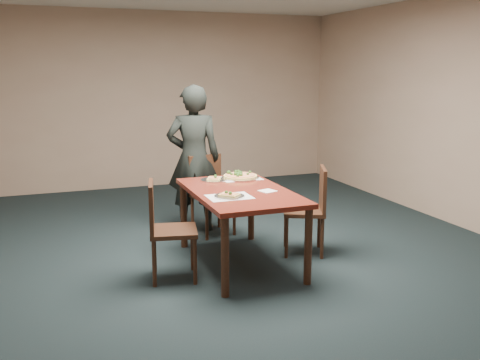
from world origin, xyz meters
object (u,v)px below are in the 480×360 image
object	(u,v)px
chair_far	(210,189)
diner	(194,159)
chair_left	(165,225)
slice_plate_far	(214,179)
chair_right	(311,205)
pizza_pan	(240,176)
dining_table	(240,199)
slice_plate_near	(229,195)

from	to	relation	value
chair_far	diner	distance (m)	0.41
chair_left	slice_plate_far	size ratio (longest dim) A/B	3.25
chair_left	diner	distance (m)	1.59
chair_right	slice_plate_far	world-z (taller)	chair_right
chair_right	pizza_pan	size ratio (longest dim) A/B	2.29
diner	slice_plate_far	size ratio (longest dim) A/B	6.15
dining_table	diner	bearing A→B (deg)	94.68
chair_left	chair_right	xyz separation A→B (m)	(1.58, 0.17, 0.00)
dining_table	chair_right	size ratio (longest dim) A/B	1.65
dining_table	slice_plate_far	world-z (taller)	slice_plate_far
dining_table	slice_plate_far	size ratio (longest dim) A/B	5.36
diner	chair_right	bearing A→B (deg)	141.59
chair_far	pizza_pan	distance (m)	0.66
pizza_pan	slice_plate_near	bearing A→B (deg)	-116.92
dining_table	chair_far	bearing A→B (deg)	88.15
dining_table	chair_right	xyz separation A→B (m)	(0.81, 0.05, -0.14)
dining_table	slice_plate_near	size ratio (longest dim) A/B	5.36
chair_left	slice_plate_near	world-z (taller)	chair_left
diner	pizza_pan	bearing A→B (deg)	126.99
chair_right	slice_plate_near	size ratio (longest dim) A/B	3.25
dining_table	chair_left	world-z (taller)	chair_left
slice_plate_far	chair_right	bearing A→B (deg)	-28.01
dining_table	chair_right	world-z (taller)	chair_right
pizza_pan	slice_plate_far	world-z (taller)	pizza_pan
diner	slice_plate_far	distance (m)	0.76
dining_table	pizza_pan	world-z (taller)	pizza_pan
chair_right	diner	bearing A→B (deg)	-119.86
chair_left	diner	size ratio (longest dim) A/B	0.53
dining_table	chair_left	distance (m)	0.79
chair_right	pizza_pan	world-z (taller)	chair_right
chair_right	slice_plate_far	size ratio (longest dim) A/B	3.25
chair_right	diner	size ratio (longest dim) A/B	0.53
dining_table	slice_plate_near	xyz separation A→B (m)	(-0.19, -0.23, 0.11)
dining_table	diner	size ratio (longest dim) A/B	0.87
slice_plate_near	slice_plate_far	size ratio (longest dim) A/B	1.00
chair_far	chair_right	bearing A→B (deg)	-65.30
pizza_pan	diner	bearing A→B (deg)	111.92
chair_right	slice_plate_near	distance (m)	1.06
dining_table	chair_far	xyz separation A→B (m)	(0.04, 1.12, -0.14)
chair_left	slice_plate_near	distance (m)	0.64
pizza_pan	slice_plate_near	size ratio (longest dim) A/B	1.42
diner	dining_table	bearing A→B (deg)	109.75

